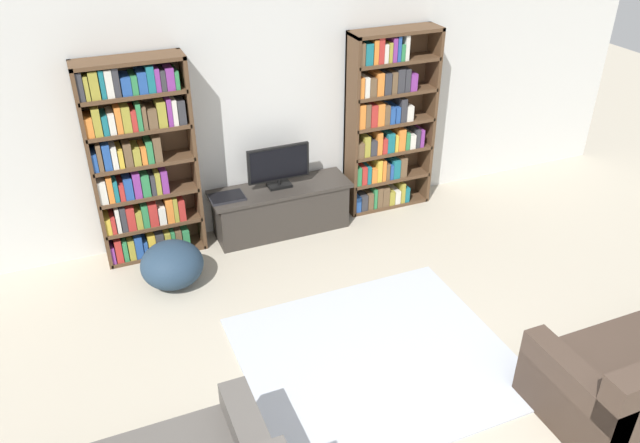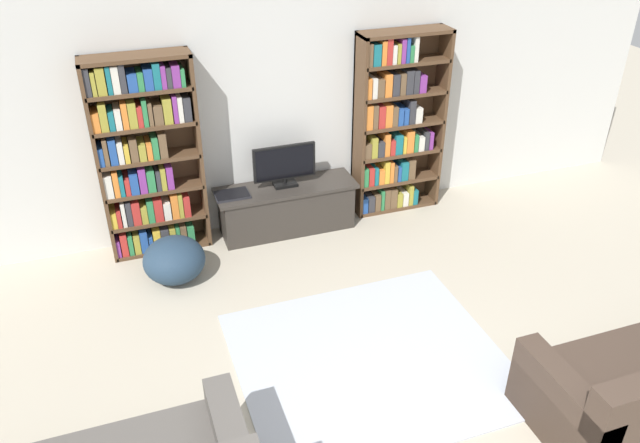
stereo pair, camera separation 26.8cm
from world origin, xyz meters
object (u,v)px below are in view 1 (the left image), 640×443
at_px(bookshelf_left, 139,162).
at_px(tv_stand, 281,209).
at_px(beanbag_ottoman, 172,265).
at_px(television, 279,166).
at_px(laptop, 227,197).
at_px(bookshelf_right, 385,124).

bearing_deg(bookshelf_left, tv_stand, -4.55).
xyz_separation_m(bookshelf_left, beanbag_ottoman, (0.09, -0.63, -0.79)).
xyz_separation_m(television, beanbag_ottoman, (-1.26, -0.55, -0.54)).
bearing_deg(beanbag_ottoman, television, 23.52).
xyz_separation_m(bookshelf_left, tv_stand, (1.35, -0.11, -0.74)).
relative_size(tv_stand, laptop, 4.26).
relative_size(television, beanbag_ottoman, 1.13).
bearing_deg(tv_stand, bookshelf_right, 4.99).
height_order(bookshelf_right, tv_stand, bookshelf_right).
bearing_deg(laptop, bookshelf_left, 170.97).
bearing_deg(television, tv_stand, -90.00).
distance_m(tv_stand, beanbag_ottoman, 1.36).
bearing_deg(bookshelf_left, beanbag_ottoman, -82.03).
height_order(bookshelf_right, television, bookshelf_right).
height_order(tv_stand, beanbag_ottoman, tv_stand).
bearing_deg(bookshelf_right, bookshelf_left, -179.95).
xyz_separation_m(tv_stand, beanbag_ottoman, (-1.26, -0.52, -0.05)).
distance_m(television, laptop, 0.62).
xyz_separation_m(bookshelf_right, television, (-1.25, -0.08, -0.23)).
distance_m(laptop, beanbag_ottoman, 0.91).
height_order(bookshelf_left, tv_stand, bookshelf_left).
relative_size(tv_stand, television, 2.25).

